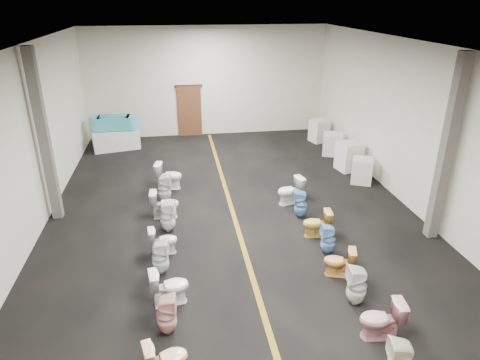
% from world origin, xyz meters
% --- Properties ---
extents(floor, '(16.00, 16.00, 0.00)m').
position_xyz_m(floor, '(0.00, 0.00, 0.00)').
color(floor, black).
rests_on(floor, ground).
extents(ceiling, '(16.00, 16.00, 0.00)m').
position_xyz_m(ceiling, '(0.00, 0.00, 4.50)').
color(ceiling, black).
rests_on(ceiling, ground).
extents(wall_back, '(10.00, 0.00, 10.00)m').
position_xyz_m(wall_back, '(0.00, 8.00, 2.25)').
color(wall_back, beige).
rests_on(wall_back, ground).
extents(wall_left, '(0.00, 16.00, 16.00)m').
position_xyz_m(wall_left, '(-5.00, 0.00, 2.25)').
color(wall_left, beige).
rests_on(wall_left, ground).
extents(wall_right, '(0.00, 16.00, 16.00)m').
position_xyz_m(wall_right, '(5.00, 0.00, 2.25)').
color(wall_right, beige).
rests_on(wall_right, ground).
extents(aisle_stripe, '(0.12, 15.60, 0.01)m').
position_xyz_m(aisle_stripe, '(0.00, 0.00, 0.00)').
color(aisle_stripe, brown).
rests_on(aisle_stripe, floor).
extents(back_door, '(1.00, 0.10, 2.10)m').
position_xyz_m(back_door, '(-0.80, 7.94, 1.05)').
color(back_door, '#562D19').
rests_on(back_door, floor).
extents(door_frame, '(1.15, 0.08, 0.10)m').
position_xyz_m(door_frame, '(-0.80, 7.95, 2.12)').
color(door_frame, '#331C11').
rests_on(door_frame, back_door).
extents(column_left, '(0.25, 0.25, 4.50)m').
position_xyz_m(column_left, '(-4.75, 1.00, 2.25)').
color(column_left, '#59544C').
rests_on(column_left, floor).
extents(column_right, '(0.25, 0.25, 4.50)m').
position_xyz_m(column_right, '(4.75, -1.50, 2.25)').
color(column_right, '#59544C').
rests_on(column_right, floor).
extents(display_table, '(1.89, 1.24, 0.77)m').
position_xyz_m(display_table, '(-3.77, 6.60, 0.39)').
color(display_table, silver).
rests_on(display_table, floor).
extents(bathtub, '(1.86, 0.68, 0.55)m').
position_xyz_m(bathtub, '(-3.77, 6.60, 1.07)').
color(bathtub, '#3FA6B7').
rests_on(bathtub, display_table).
extents(appliance_crate_a, '(0.83, 0.83, 0.81)m').
position_xyz_m(appliance_crate_a, '(4.40, 1.95, 0.40)').
color(appliance_crate_a, silver).
rests_on(appliance_crate_a, floor).
extents(appliance_crate_b, '(0.84, 0.84, 0.98)m').
position_xyz_m(appliance_crate_b, '(4.40, 3.05, 0.49)').
color(appliance_crate_b, white).
rests_on(appliance_crate_b, floor).
extents(appliance_crate_c, '(0.92, 0.92, 0.81)m').
position_xyz_m(appliance_crate_c, '(4.40, 4.64, 0.40)').
color(appliance_crate_c, silver).
rests_on(appliance_crate_c, floor).
extents(appliance_crate_d, '(0.80, 0.80, 0.91)m').
position_xyz_m(appliance_crate_d, '(4.40, 6.23, 0.46)').
color(appliance_crate_d, silver).
rests_on(appliance_crate_d, floor).
extents(toilet_left_2, '(0.75, 0.54, 0.70)m').
position_xyz_m(toilet_left_2, '(-1.80, -4.88, 0.35)').
color(toilet_left_2, '#F6B68C').
rests_on(toilet_left_2, floor).
extents(toilet_left_3, '(0.38, 0.37, 0.79)m').
position_xyz_m(toilet_left_3, '(-1.80, -3.91, 0.39)').
color(toilet_left_3, '#EAA9A8').
rests_on(toilet_left_3, floor).
extents(toilet_left_4, '(0.80, 0.53, 0.76)m').
position_xyz_m(toilet_left_4, '(-1.74, -3.10, 0.38)').
color(toilet_left_4, white).
rests_on(toilet_left_4, floor).
extents(toilet_left_5, '(0.40, 0.40, 0.80)m').
position_xyz_m(toilet_left_5, '(-1.93, -2.07, 0.40)').
color(toilet_left_5, silver).
rests_on(toilet_left_5, floor).
extents(toilet_left_6, '(0.69, 0.44, 0.67)m').
position_xyz_m(toilet_left_6, '(-1.88, -1.29, 0.34)').
color(toilet_left_6, silver).
rests_on(toilet_left_6, floor).
extents(toilet_left_7, '(0.45, 0.44, 0.84)m').
position_xyz_m(toilet_left_7, '(-1.77, -0.26, 0.42)').
color(toilet_left_7, white).
rests_on(toilet_left_7, floor).
extents(toilet_left_8, '(0.78, 0.47, 0.78)m').
position_xyz_m(toilet_left_8, '(-1.85, 0.52, 0.39)').
color(toilet_left_8, silver).
rests_on(toilet_left_8, floor).
extents(toilet_left_9, '(0.42, 0.41, 0.83)m').
position_xyz_m(toilet_left_9, '(-1.87, 1.51, 0.42)').
color(toilet_left_9, silver).
rests_on(toilet_left_9, floor).
extents(toilet_left_10, '(0.90, 0.63, 0.83)m').
position_xyz_m(toilet_left_10, '(-1.74, 2.44, 0.42)').
color(toilet_left_10, white).
rests_on(toilet_left_10, floor).
extents(toilet_right_3, '(0.80, 0.51, 0.77)m').
position_xyz_m(toilet_right_3, '(1.89, -4.60, 0.38)').
color(toilet_right_3, pink).
rests_on(toilet_right_3, floor).
extents(toilet_right_4, '(0.41, 0.41, 0.85)m').
position_xyz_m(toilet_right_4, '(1.83, -3.68, 0.42)').
color(toilet_right_4, silver).
rests_on(toilet_right_4, floor).
extents(toilet_right_5, '(0.74, 0.56, 0.67)m').
position_xyz_m(toilet_right_5, '(1.84, -2.75, 0.34)').
color(toilet_right_5, '#DE9747').
rests_on(toilet_right_5, floor).
extents(toilet_right_6, '(0.36, 0.36, 0.74)m').
position_xyz_m(toilet_right_6, '(1.90, -1.87, 0.37)').
color(toilet_right_6, '#74A6DD').
rests_on(toilet_right_6, floor).
extents(toilet_right_7, '(0.73, 0.46, 0.71)m').
position_xyz_m(toilet_right_7, '(1.89, -1.09, 0.35)').
color(toilet_right_7, gold).
rests_on(toilet_right_7, floor).
extents(toilet_right_8, '(0.47, 0.46, 0.79)m').
position_xyz_m(toilet_right_8, '(1.79, -0.05, 0.39)').
color(toilet_right_8, '#699ED3').
rests_on(toilet_right_8, floor).
extents(toilet_right_9, '(0.86, 0.62, 0.79)m').
position_xyz_m(toilet_right_9, '(1.72, 0.81, 0.39)').
color(toilet_right_9, white).
rests_on(toilet_right_9, floor).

